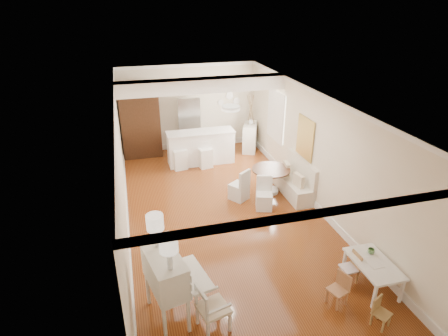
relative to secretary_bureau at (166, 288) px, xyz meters
name	(u,v)px	position (x,y,z in m)	size (l,w,h in m)	color
room	(222,131)	(1.74, 3.11, 1.37)	(9.00, 9.04, 2.82)	brown
secretary_bureau	(166,288)	(0.00, 0.00, 0.00)	(0.95, 0.97, 1.22)	white
gustavian_armchair	(213,307)	(0.66, -0.40, -0.19)	(0.48, 0.48, 0.84)	silver
kids_table	(372,274)	(3.60, -0.24, -0.35)	(0.63, 1.04, 0.52)	white
kids_chair_a	(338,290)	(2.79, -0.46, -0.31)	(0.29, 0.29, 0.60)	#B27A51
kids_chair_b	(349,268)	(3.29, -0.01, -0.31)	(0.29, 0.29, 0.59)	tan
kids_chair_c	(382,313)	(3.22, -1.06, -0.35)	(0.25, 0.25, 0.52)	#A27F49
banquette	(293,177)	(3.69, 3.29, -0.12)	(0.52, 1.60, 0.98)	silver
dining_table	(270,181)	(3.17, 3.54, -0.27)	(0.99, 0.99, 0.68)	#4C2A18
slip_chair_near	(264,194)	(2.71, 2.81, -0.21)	(0.38, 0.40, 0.81)	white
slip_chair_far	(239,184)	(2.26, 3.41, -0.19)	(0.40, 0.41, 0.84)	silver
breakfast_counter	(201,147)	(1.80, 5.89, -0.09)	(2.05, 0.65, 1.03)	white
bar_stool_left	(179,153)	(1.09, 5.65, -0.12)	(0.39, 0.39, 0.98)	white
bar_stool_right	(205,152)	(1.85, 5.57, -0.13)	(0.38, 0.38, 0.95)	white
pantry_cabinet	(140,121)	(0.10, 6.97, 0.54)	(1.20, 0.60, 2.30)	#381E11
fridge	(200,124)	(2.00, 6.94, 0.29)	(0.75, 0.65, 1.80)	silver
sideboard	(250,137)	(3.61, 6.52, -0.16)	(0.42, 0.94, 0.89)	beige
pencil_cup	(371,251)	(3.70, 0.01, -0.04)	(0.12, 0.12, 0.10)	#598C51
branch_vase	(251,121)	(3.63, 6.57, 0.38)	(0.18, 0.18, 0.19)	silver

